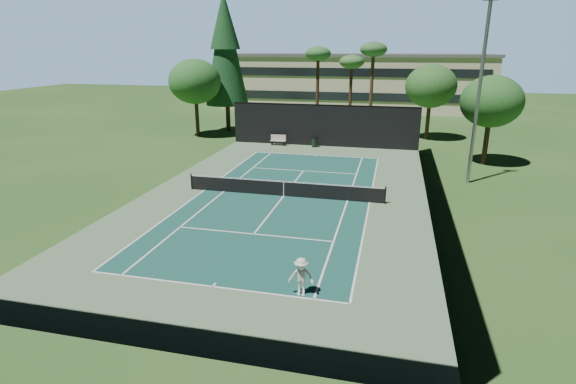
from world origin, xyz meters
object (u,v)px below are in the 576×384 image
(player, at_px, (301,277))
(tennis_ball_c, at_px, (328,188))
(park_bench, at_px, (278,140))
(tennis_ball_b, at_px, (243,184))
(tennis_ball_d, at_px, (216,175))
(trash_bin, at_px, (314,142))
(tennis_ball_a, at_px, (153,276))
(tennis_net, at_px, (284,188))

(player, relative_size, tennis_ball_c, 20.58)
(park_bench, bearing_deg, player, -73.67)
(player, height_order, park_bench, player)
(tennis_ball_b, height_order, tennis_ball_d, tennis_ball_b)
(player, xyz_separation_m, park_bench, (-7.93, 27.06, -0.23))
(trash_bin, bearing_deg, tennis_ball_d, -114.88)
(tennis_ball_a, relative_size, trash_bin, 0.07)
(tennis_ball_b, xyz_separation_m, tennis_ball_d, (-2.71, 1.68, -0.01))
(tennis_ball_c, bearing_deg, park_bench, 117.62)
(tennis_net, xyz_separation_m, tennis_ball_d, (-6.16, 3.62, -0.53))
(tennis_net, height_order, player, player)
(trash_bin, bearing_deg, tennis_ball_b, -101.52)
(tennis_ball_b, bearing_deg, park_bench, 93.82)
(tennis_ball_d, bearing_deg, tennis_ball_a, -77.48)
(tennis_net, bearing_deg, tennis_ball_b, 150.71)
(tennis_ball_b, relative_size, park_bench, 0.05)
(tennis_ball_c, bearing_deg, tennis_ball_b, -177.17)
(tennis_ball_c, xyz_separation_m, tennis_ball_d, (-8.70, 1.38, -0.01))
(player, xyz_separation_m, tennis_ball_d, (-9.74, 15.26, -0.75))
(tennis_net, distance_m, tennis_ball_a, 12.02)
(player, height_order, tennis_ball_d, player)
(trash_bin, bearing_deg, tennis_ball_c, -76.01)
(tennis_net, distance_m, park_bench, 16.02)
(tennis_net, xyz_separation_m, player, (3.57, -11.64, 0.22))
(tennis_net, xyz_separation_m, tennis_ball_b, (-3.46, 1.94, -0.52))
(tennis_net, relative_size, trash_bin, 13.65)
(tennis_ball_c, height_order, trash_bin, trash_bin)
(tennis_ball_a, bearing_deg, tennis_ball_b, 92.90)
(tennis_ball_b, bearing_deg, tennis_net, -29.29)
(tennis_ball_c, bearing_deg, tennis_ball_a, -110.86)
(tennis_ball_b, distance_m, tennis_ball_c, 6.00)
(tennis_net, relative_size, tennis_ball_d, 218.84)
(tennis_ball_d, bearing_deg, park_bench, 81.29)
(tennis_ball_b, xyz_separation_m, tennis_ball_c, (5.99, 0.30, 0.00))
(tennis_ball_c, bearing_deg, trash_bin, 103.99)
(tennis_ball_d, relative_size, park_bench, 0.04)
(tennis_ball_b, bearing_deg, tennis_ball_c, 2.83)
(tennis_net, bearing_deg, park_bench, 105.79)
(tennis_ball_a, height_order, park_bench, park_bench)
(tennis_ball_b, xyz_separation_m, park_bench, (-0.90, 13.47, 0.51))
(tennis_ball_b, xyz_separation_m, trash_bin, (2.73, 13.40, 0.44))
(tennis_ball_a, relative_size, park_bench, 0.04)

